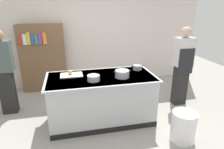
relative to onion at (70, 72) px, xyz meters
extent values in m
plane|color=#9E9991|center=(0.54, -0.18, -0.96)|extent=(10.00, 10.00, 0.00)
cube|color=silver|center=(0.54, 1.92, 0.54)|extent=(6.40, 0.12, 3.00)
cube|color=#B7BABF|center=(0.54, -0.18, -0.51)|extent=(1.90, 0.90, 0.90)
cube|color=#B7BABF|center=(0.54, -0.18, -0.08)|extent=(1.98, 0.98, 0.03)
cube|color=black|center=(0.54, -0.64, -0.91)|extent=(1.90, 0.01, 0.10)
cube|color=silver|center=(0.02, -0.01, -0.05)|extent=(0.40, 0.28, 0.02)
sphere|color=tan|center=(0.00, 0.00, 0.00)|extent=(0.09, 0.09, 0.09)
cylinder|color=#B7BABF|center=(0.90, -0.31, 0.00)|extent=(0.25, 0.25, 0.13)
cube|color=black|center=(0.76, -0.31, 0.05)|extent=(0.04, 0.02, 0.01)
cube|color=black|center=(1.05, -0.31, 0.05)|extent=(0.04, 0.02, 0.01)
cylinder|color=#99999E|center=(1.32, 0.05, -0.02)|extent=(0.18, 0.18, 0.09)
cube|color=black|center=(1.22, 0.05, 0.01)|extent=(0.04, 0.02, 0.01)
cube|color=black|center=(1.43, 0.05, 0.01)|extent=(0.04, 0.02, 0.01)
cylinder|color=#B7BABF|center=(0.38, -0.36, -0.01)|extent=(0.22, 0.22, 0.10)
cylinder|color=white|center=(1.73, -1.09, -0.71)|extent=(0.40, 0.40, 0.52)
cube|color=#252525|center=(2.37, 0.12, -0.51)|extent=(0.28, 0.20, 0.90)
cube|color=silver|center=(2.37, 0.12, 0.24)|extent=(0.38, 0.24, 0.60)
sphere|color=#D3AA8C|center=(2.37, 0.12, 0.65)|extent=(0.22, 0.22, 0.22)
cube|color=#232328|center=(2.37, -0.01, 0.06)|extent=(0.34, 0.02, 0.54)
cube|color=black|center=(-1.26, 0.54, -0.51)|extent=(0.28, 0.20, 0.90)
cube|color=#445351|center=(-1.26, 0.54, 0.24)|extent=(0.38, 0.24, 0.60)
cube|color=brown|center=(-0.64, 1.62, -0.11)|extent=(1.10, 0.28, 1.70)
cube|color=red|center=(-1.07, 1.46, 0.39)|extent=(0.07, 0.03, 0.23)
cube|color=white|center=(-0.99, 1.46, 0.40)|extent=(0.09, 0.03, 0.25)
cube|color=yellow|center=(-0.90, 1.46, 0.42)|extent=(0.07, 0.03, 0.29)
cube|color=#3351B7|center=(-0.81, 1.46, 0.40)|extent=(0.08, 0.03, 0.24)
cube|color=green|center=(-0.73, 1.46, 0.39)|extent=(0.06, 0.03, 0.23)
cube|color=purple|center=(-0.64, 1.46, 0.40)|extent=(0.09, 0.03, 0.26)
cube|color=orange|center=(-0.53, 1.46, 0.41)|extent=(0.09, 0.03, 0.27)
camera|label=1|loc=(-0.01, -3.50, 1.16)|focal=31.54mm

